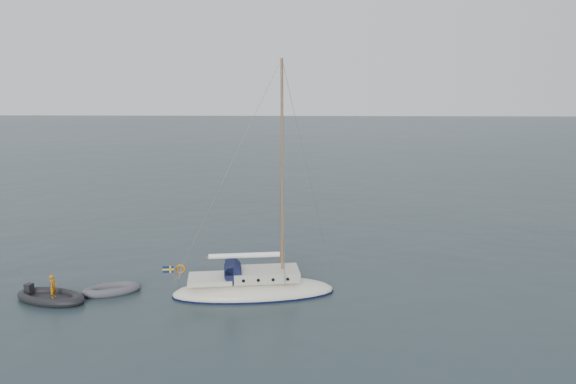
{
  "coord_description": "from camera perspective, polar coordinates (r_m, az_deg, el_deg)",
  "views": [
    {
      "loc": [
        1.14,
        -27.84,
        10.91
      ],
      "look_at": [
        0.22,
        0.0,
        5.37
      ],
      "focal_mm": 35.0,
      "sensor_mm": 36.0,
      "label": 1
    }
  ],
  "objects": [
    {
      "name": "sailboat",
      "position": [
        29.33,
        -3.5,
        -8.63
      ],
      "size": [
        8.81,
        2.64,
        12.54
      ],
      "rotation": [
        0.0,
        0.0,
        0.15
      ],
      "color": "beige",
      "rests_on": "ground"
    },
    {
      "name": "rib",
      "position": [
        31.14,
        -23.0,
        -9.75
      ],
      "size": [
        3.89,
        1.77,
        1.41
      ],
      "rotation": [
        0.0,
        0.0,
        -0.28
      ],
      "color": "black",
      "rests_on": "ground"
    },
    {
      "name": "dinghy",
      "position": [
        31.13,
        -17.47,
        -9.44
      ],
      "size": [
        3.03,
        1.37,
        0.43
      ],
      "rotation": [
        0.0,
        0.0,
        0.43
      ],
      "color": "#49494E",
      "rests_on": "ground"
    },
    {
      "name": "ground",
      "position": [
        29.92,
        -0.43,
        -10.14
      ],
      "size": [
        300.0,
        300.0,
        0.0
      ],
      "primitive_type": "plane",
      "color": "black",
      "rests_on": "ground"
    }
  ]
}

